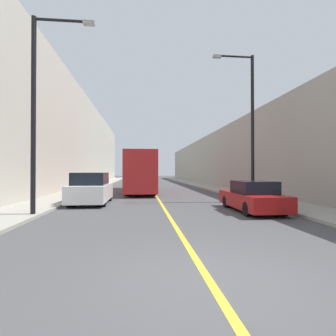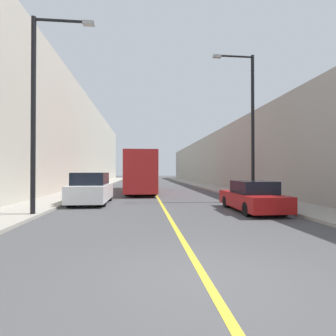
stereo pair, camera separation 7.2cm
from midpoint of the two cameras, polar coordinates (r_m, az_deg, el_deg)
ground_plane at (r=5.11m, az=8.33°, el=-22.83°), size 200.00×200.00×0.00m
sidewalk_left at (r=35.08m, az=-15.10°, el=-3.66°), size 2.68×72.00×0.13m
sidewalk_right at (r=35.52m, az=6.89°, el=-3.64°), size 2.68×72.00×0.13m
building_row_left at (r=35.91m, az=-20.36°, el=5.54°), size 4.00×72.00×11.54m
building_row_right at (r=36.39m, az=12.02°, el=1.79°), size 4.00×72.00×6.92m
road_center_line at (r=34.66m, az=-4.03°, el=-3.82°), size 0.16×72.00×0.01m
bus at (r=24.29m, az=-6.09°, el=-0.82°), size 2.48×12.01×3.47m
parked_suv_left at (r=16.05m, az=-16.52°, el=-4.47°), size 2.02×4.54×1.83m
car_right_near at (r=13.19m, az=17.75°, el=-6.13°), size 1.83×4.48×1.45m
street_lamp_left at (r=12.60m, az=-26.48°, el=12.74°), size 2.61×0.24×8.31m
street_lamp_right at (r=17.20m, az=17.20°, el=10.22°), size 2.61×0.24×8.96m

